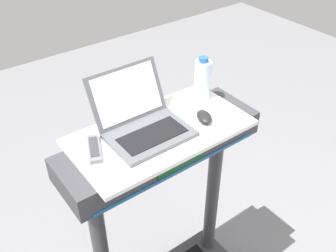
{
  "coord_description": "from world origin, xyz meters",
  "views": [
    {
      "loc": [
        -0.74,
        -0.34,
        2.14
      ],
      "look_at": [
        0.0,
        0.65,
        1.23
      ],
      "focal_mm": 41.6,
      "sensor_mm": 36.0,
      "label": 1
    }
  ],
  "objects_px": {
    "water_bottle": "(202,79)",
    "tv_remote": "(94,149)",
    "computer_mouse": "(204,117)",
    "laptop": "(142,121)"
  },
  "relations": [
    {
      "from": "water_bottle",
      "to": "tv_remote",
      "type": "relative_size",
      "value": 1.23
    },
    {
      "from": "tv_remote",
      "to": "water_bottle",
      "type": "bearing_deg",
      "value": 4.86
    },
    {
      "from": "computer_mouse",
      "to": "water_bottle",
      "type": "distance_m",
      "value": 0.2
    },
    {
      "from": "laptop",
      "to": "computer_mouse",
      "type": "bearing_deg",
      "value": -17.69
    },
    {
      "from": "laptop",
      "to": "water_bottle",
      "type": "relative_size",
      "value": 1.61
    },
    {
      "from": "laptop",
      "to": "computer_mouse",
      "type": "relative_size",
      "value": 3.29
    },
    {
      "from": "laptop",
      "to": "tv_remote",
      "type": "height_order",
      "value": "laptop"
    },
    {
      "from": "computer_mouse",
      "to": "tv_remote",
      "type": "xyz_separation_m",
      "value": [
        -0.47,
        0.1,
        -0.01
      ]
    },
    {
      "from": "tv_remote",
      "to": "laptop",
      "type": "bearing_deg",
      "value": -0.8
    },
    {
      "from": "computer_mouse",
      "to": "tv_remote",
      "type": "height_order",
      "value": "computer_mouse"
    }
  ]
}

